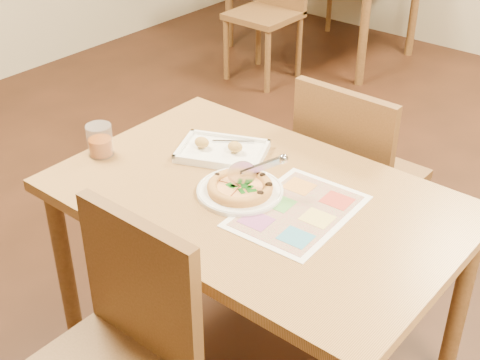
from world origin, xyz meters
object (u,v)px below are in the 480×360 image
Objects in this scene: dining_table at (257,216)px; glass_tumbler at (100,142)px; appetizer_tray at (222,151)px; pizza at (240,187)px; menu at (298,211)px; plate at (240,191)px; chair_far at (352,163)px; chair_near at (119,334)px; pizza_cutter at (255,169)px.

glass_tumbler is at bearing -165.99° from dining_table.
dining_table is at bearing -25.64° from appetizer_tray.
pizza is 0.55m from glass_tumbler.
plate is at bearing -170.65° from menu.
glass_tumbler reaches higher than appetizer_tray.
chair_far is 0.64m from menu.
glass_tumbler is (-0.54, -0.11, 0.02)m from pizza.
chair_far is (-0.00, 1.20, 0.00)m from chair_near.
chair_near is 0.60m from plate.
menu is at bearing 1.33° from dining_table.
dining_table is 0.62m from glass_tumbler.
dining_table is 3.09× the size of menu.
dining_table is 3.63× the size of appetizer_tray.
pizza_cutter reaches higher than plate.
appetizer_tray is 0.43m from glass_tumbler.
glass_tumbler is 0.27× the size of menu.
pizza is (0.00, -0.00, 0.02)m from plate.
chair_far is 1.31× the size of appetizer_tray.
chair_far is 1.12× the size of menu.
dining_table is at bearing 14.01° from glass_tumbler.
pizza_cutter is (0.04, 0.03, 0.08)m from plate.
menu is at bearing 104.59° from chair_far.
pizza_cutter is (-0.01, -0.60, 0.24)m from chair_far.
pizza_cutter is at bearing 14.21° from glass_tumbler.
plate is at bearing 174.11° from pizza_cutter.
chair_far reaches higher than menu.
chair_far is at bearing 85.82° from plate.
plate is at bearing 85.82° from chair_far.
plate is 0.55m from glass_tumbler.
pizza_cutter is at bearing 44.80° from pizza.
dining_table is at bearing 37.88° from pizza.
pizza reaches higher than dining_table.
chair_near is at bearing -90.00° from dining_table.
pizza is 0.26m from appetizer_tray.
chair_near is 1.31× the size of appetizer_tray.
menu is at bearing 10.56° from pizza.
chair_far is at bearing 44.45° from pizza_cutter.
pizza is at bearing -36.31° from appetizer_tray.
plate is 0.26m from appetizer_tray.
pizza_cutter is 0.59m from glass_tumbler.
chair_far is at bearing 86.13° from pizza.
chair_near is at bearing -133.74° from pizza_cutter.
plate is 0.10m from pizza_cutter.
chair_far is at bearing 62.00° from appetizer_tray.
plate reaches higher than dining_table.
dining_table is 0.30m from appetizer_tray.
chair_far is 0.65m from pizza_cutter.
glass_tumbler is (-0.57, -0.15, -0.04)m from pizza_cutter.
chair_far reaches higher than plate.
appetizer_tray is (-0.21, 0.16, -0.01)m from pizza.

